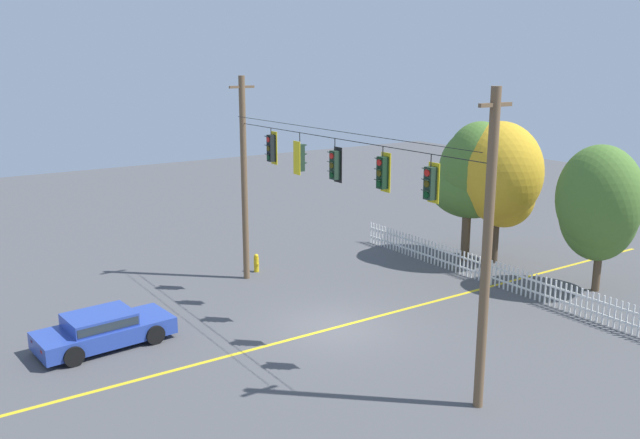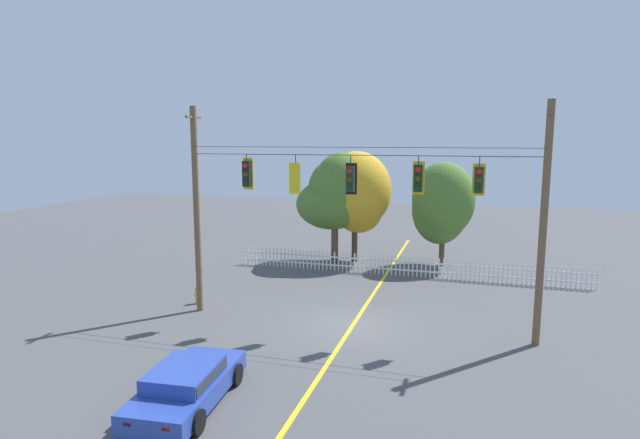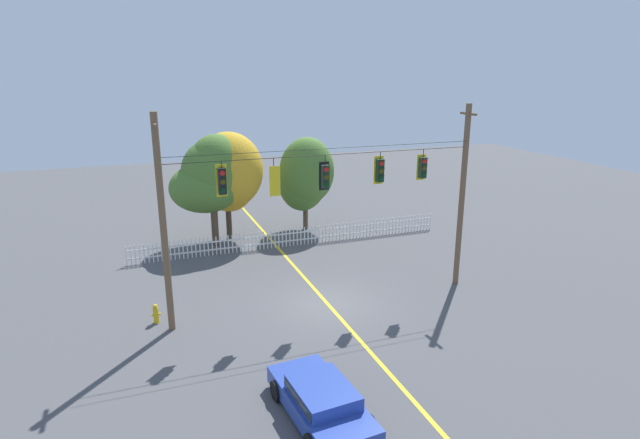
{
  "view_description": "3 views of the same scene",
  "coord_description": "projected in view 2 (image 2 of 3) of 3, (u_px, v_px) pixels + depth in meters",
  "views": [
    {
      "loc": [
        18.0,
        -12.83,
        9.12
      ],
      "look_at": [
        -0.62,
        -0.26,
        3.79
      ],
      "focal_mm": 37.97,
      "sensor_mm": 36.0,
      "label": 1
    },
    {
      "loc": [
        4.25,
        -18.87,
        7.2
      ],
      "look_at": [
        -1.21,
        -0.34,
        4.18
      ],
      "focal_mm": 29.18,
      "sensor_mm": 36.0,
      "label": 2
    },
    {
      "loc": [
        -7.56,
        -19.42,
        9.9
      ],
      "look_at": [
        -0.5,
        -0.4,
        4.02
      ],
      "focal_mm": 29.08,
      "sensor_mm": 36.0,
      "label": 3
    }
  ],
  "objects": [
    {
      "name": "white_picket_fence",
      "position": [
        404.0,
        266.0,
        27.41
      ],
      "size": [
        18.43,
        0.06,
        1.07
      ],
      "color": "white",
      "rests_on": "ground"
    },
    {
      "name": "signal_support_span",
      "position": [
        354.0,
        215.0,
        19.52
      ],
      "size": [
        13.49,
        1.1,
        8.49
      ],
      "color": "brown",
      "rests_on": "ground"
    },
    {
      "name": "traffic_signal_westbound_side",
      "position": [
        479.0,
        180.0,
        18.06
      ],
      "size": [
        0.43,
        0.38,
        1.38
      ],
      "color": "black"
    },
    {
      "name": "autumn_maple_mid",
      "position": [
        357.0,
        195.0,
        30.12
      ],
      "size": [
        4.03,
        3.65,
        6.5
      ],
      "color": "#473828",
      "rests_on": "ground"
    },
    {
      "name": "traffic_signal_southbound_primary",
      "position": [
        247.0,
        174.0,
        20.51
      ],
      "size": [
        0.43,
        0.38,
        1.4
      ],
      "color": "black"
    },
    {
      "name": "autumn_maple_near_fence",
      "position": [
        337.0,
        193.0,
        30.0
      ],
      "size": [
        4.35,
        3.45,
        6.45
      ],
      "color": "brown",
      "rests_on": "ground"
    },
    {
      "name": "parked_car",
      "position": [
        187.0,
        384.0,
        14.12
      ],
      "size": [
        2.25,
        4.43,
        1.15
      ],
      "color": "#28429E",
      "rests_on": "ground"
    },
    {
      "name": "traffic_signal_northbound_primary",
      "position": [
        418.0,
        178.0,
        18.64
      ],
      "size": [
        0.43,
        0.38,
        1.4
      ],
      "color": "black"
    },
    {
      "name": "autumn_oak_far_east",
      "position": [
        442.0,
        204.0,
        29.1
      ],
      "size": [
        3.49,
        3.23,
        5.95
      ],
      "color": "brown",
      "rests_on": "ground"
    },
    {
      "name": "traffic_signal_northbound_secondary",
      "position": [
        296.0,
        178.0,
        19.94
      ],
      "size": [
        0.43,
        0.38,
        1.49
      ],
      "color": "black"
    },
    {
      "name": "lane_centerline_stripe",
      "position": [
        352.0,
        326.0,
        20.19
      ],
      "size": [
        0.16,
        36.0,
        0.01
      ],
      "primitive_type": "cube",
      "color": "gold",
      "rests_on": "ground"
    },
    {
      "name": "fire_hydrant",
      "position": [
        198.0,
        295.0,
        22.87
      ],
      "size": [
        0.38,
        0.22,
        0.82
      ],
      "color": "gold",
      "rests_on": "ground"
    },
    {
      "name": "traffic_signal_eastbound_side",
      "position": [
        351.0,
        179.0,
        19.35
      ],
      "size": [
        0.43,
        0.38,
        1.47
      ],
      "color": "black"
    },
    {
      "name": "ground",
      "position": [
        352.0,
        326.0,
        20.19
      ],
      "size": [
        80.0,
        80.0,
        0.0
      ],
      "primitive_type": "plane",
      "color": "#4C4C4F"
    }
  ]
}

